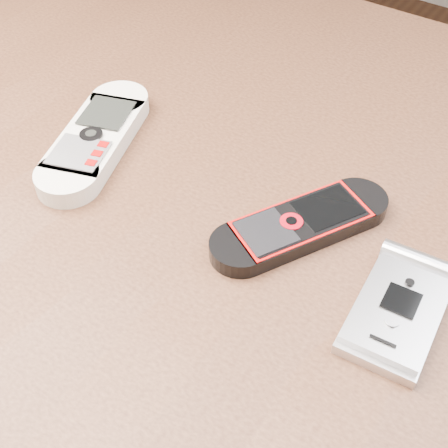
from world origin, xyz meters
TOP-DOWN VIEW (x-y plane):
  - table at (0.00, 0.00)m, footprint 1.20×0.80m
  - nokia_white at (-0.14, 0.02)m, footprint 0.10×0.17m
  - nokia_black_red at (0.05, 0.03)m, footprint 0.11×0.15m
  - motorola_razr at (0.14, 0.00)m, footprint 0.06×0.11m

SIDE VIEW (x-z plane):
  - table at x=0.00m, z-range 0.27..1.02m
  - nokia_black_red at x=0.05m, z-range 0.75..0.76m
  - motorola_razr at x=0.14m, z-range 0.75..0.77m
  - nokia_white at x=-0.14m, z-range 0.75..0.77m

